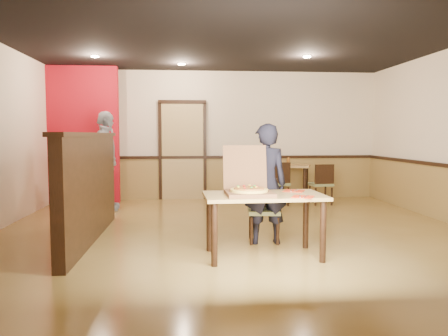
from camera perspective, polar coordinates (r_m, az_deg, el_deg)
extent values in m
plane|color=#A68340|center=(6.31, 1.70, -8.59)|extent=(7.00, 7.00, 0.00)
plane|color=black|center=(6.31, 1.76, 17.05)|extent=(7.00, 7.00, 0.00)
plane|color=beige|center=(9.64, -0.66, 4.30)|extent=(7.00, 0.00, 7.00)
cube|color=olive|center=(9.66, -0.64, -1.35)|extent=(7.00, 0.04, 0.90)
cube|color=black|center=(9.60, -0.64, 1.43)|extent=(7.00, 0.06, 0.06)
cube|color=tan|center=(9.58, -5.42, 2.18)|extent=(0.90, 0.06, 2.10)
cube|color=black|center=(6.10, -17.10, -2.57)|extent=(0.14, 3.00, 1.40)
cube|color=black|center=(6.05, -17.25, 4.21)|extent=(0.20, 3.10, 0.05)
cube|color=#A70B19|center=(9.37, -18.44, 4.07)|extent=(1.60, 0.20, 2.78)
cylinder|color=#FFE4B2|center=(8.18, -16.51, 13.80)|extent=(0.14, 0.14, 0.02)
cylinder|color=#FFE4B2|center=(8.72, -5.57, 13.37)|extent=(0.14, 0.14, 0.02)
cylinder|color=#FFE4B2|center=(8.01, 10.78, 14.11)|extent=(0.14, 0.14, 0.02)
cube|color=#AC8548|center=(5.06, 5.21, -3.63)|extent=(1.40, 0.83, 0.04)
cylinder|color=black|center=(4.74, -1.27, -8.69)|extent=(0.07, 0.07, 0.69)
cylinder|color=black|center=(5.34, -1.93, -7.19)|extent=(0.07, 0.07, 0.69)
cylinder|color=black|center=(5.00, 12.80, -8.10)|extent=(0.07, 0.07, 0.69)
cylinder|color=black|center=(5.58, 10.64, -6.77)|extent=(0.07, 0.07, 0.69)
cube|color=olive|center=(5.81, 5.22, -5.64)|extent=(0.45, 0.45, 0.05)
cube|color=black|center=(5.96, 5.11, -3.22)|extent=(0.39, 0.08, 0.39)
cylinder|color=black|center=(5.68, 3.61, -8.24)|extent=(0.04, 0.04, 0.36)
cylinder|color=black|center=(6.01, 3.47, -7.54)|extent=(0.04, 0.04, 0.36)
cylinder|color=black|center=(5.70, 7.03, -8.21)|extent=(0.04, 0.04, 0.36)
cylinder|color=black|center=(6.03, 6.70, -7.51)|extent=(0.04, 0.04, 0.36)
cube|color=olive|center=(8.86, 6.96, -2.03)|extent=(0.46, 0.46, 0.06)
cube|color=black|center=(8.64, 7.34, -0.63)|extent=(0.41, 0.07, 0.41)
cylinder|color=black|center=(9.11, 7.70, -3.40)|extent=(0.04, 0.04, 0.37)
cylinder|color=black|center=(8.77, 8.39, -3.71)|extent=(0.04, 0.04, 0.37)
cylinder|color=black|center=(9.01, 5.54, -3.47)|extent=(0.04, 0.04, 0.37)
cylinder|color=black|center=(8.67, 6.14, -3.79)|extent=(0.04, 0.04, 0.37)
cube|color=olive|center=(9.08, 12.53, -2.08)|extent=(0.44, 0.44, 0.05)
cube|color=black|center=(8.89, 12.98, -0.79)|extent=(0.39, 0.06, 0.39)
cylinder|color=black|center=(9.33, 13.10, -3.35)|extent=(0.04, 0.04, 0.36)
cylinder|color=black|center=(9.02, 13.89, -3.63)|extent=(0.04, 0.04, 0.36)
cylinder|color=black|center=(9.21, 11.14, -3.42)|extent=(0.04, 0.04, 0.36)
cylinder|color=black|center=(8.90, 11.88, -3.70)|extent=(0.04, 0.04, 0.36)
cube|color=#AC8548|center=(9.46, 8.96, 0.29)|extent=(0.91, 0.91, 0.04)
cylinder|color=black|center=(9.25, 7.05, -2.17)|extent=(0.07, 0.07, 0.73)
cylinder|color=black|center=(9.80, 7.47, -1.81)|extent=(0.07, 0.07, 0.73)
cylinder|color=black|center=(9.20, 10.49, -2.25)|extent=(0.07, 0.07, 0.73)
cylinder|color=black|center=(9.75, 10.72, -1.88)|extent=(0.07, 0.07, 0.73)
imported|color=black|center=(5.67, 5.42, -2.09)|extent=(0.57, 0.38, 1.56)
imported|color=#94959C|center=(8.41, -15.18, 0.90)|extent=(0.49, 1.10, 1.85)
cube|color=brown|center=(4.98, 3.30, -3.31)|extent=(0.54, 0.54, 0.04)
cube|color=brown|center=(5.25, 2.74, 0.15)|extent=(0.53, 0.12, 0.52)
cylinder|color=#F1CF57|center=(4.97, 3.30, -2.92)|extent=(0.55, 0.55, 0.03)
cube|color=red|center=(4.89, 10.27, -3.71)|extent=(0.30, 0.30, 0.01)
cylinder|color=silver|center=(4.88, 9.93, -3.65)|extent=(0.09, 0.18, 0.01)
cube|color=silver|center=(4.90, 10.61, -3.65)|extent=(0.10, 0.19, 0.00)
cube|color=red|center=(5.37, 9.11, -2.96)|extent=(0.31, 0.31, 0.01)
cylinder|color=silver|center=(5.37, 8.80, -2.90)|extent=(0.09, 0.19, 0.01)
cube|color=silver|center=(5.38, 9.42, -2.91)|extent=(0.10, 0.20, 0.00)
cylinder|color=#97551B|center=(9.42, 8.40, 0.87)|extent=(0.06, 0.06, 0.16)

